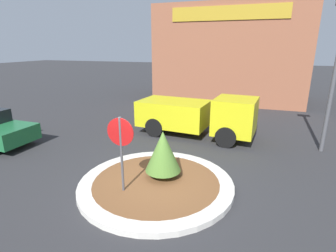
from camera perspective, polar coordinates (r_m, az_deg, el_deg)
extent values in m
plane|color=#2D2D30|center=(8.29, -2.57, -12.89)|extent=(120.00, 120.00, 0.00)
cylinder|color=beige|center=(8.25, -2.58, -12.39)|extent=(4.70, 4.70, 0.17)
cylinder|color=brown|center=(8.25, -2.58, -12.38)|extent=(3.85, 3.85, 0.17)
cylinder|color=#4C4C51|center=(7.39, -10.03, -6.88)|extent=(0.07, 0.07, 2.34)
cylinder|color=#B71414|center=(7.12, -10.34, -1.30)|extent=(0.78, 0.03, 0.78)
cylinder|color=brown|center=(8.41, -1.07, -10.24)|extent=(0.08, 0.08, 0.22)
cone|color=#4C752D|center=(8.09, -1.10, -5.50)|extent=(1.11, 1.11, 1.28)
cube|color=gold|center=(11.94, 14.39, 2.15)|extent=(1.92, 2.08, 1.55)
cube|color=gold|center=(12.79, 1.28, 2.86)|extent=(3.45, 2.33, 1.20)
cube|color=black|center=(11.80, 17.40, 3.08)|extent=(0.21, 1.72, 0.54)
cylinder|color=black|center=(13.05, 14.20, 0.08)|extent=(0.91, 0.31, 0.90)
cylinder|color=black|center=(11.30, 12.44, -2.42)|extent=(0.91, 0.31, 0.90)
cylinder|color=black|center=(13.99, 0.51, 1.74)|extent=(0.91, 0.31, 0.90)
cylinder|color=black|center=(12.38, -2.98, -0.33)|extent=(0.91, 0.31, 0.90)
cube|color=#93563D|center=(21.79, 13.42, 14.91)|extent=(10.83, 6.00, 7.01)
cube|color=#B28E23|center=(18.88, 12.98, 22.90)|extent=(7.58, 0.08, 0.90)
cylinder|color=black|center=(13.38, -28.63, -1.67)|extent=(0.66, 0.22, 0.65)
cylinder|color=#4C4C51|center=(11.91, 32.26, 7.68)|extent=(0.16, 0.16, 5.46)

